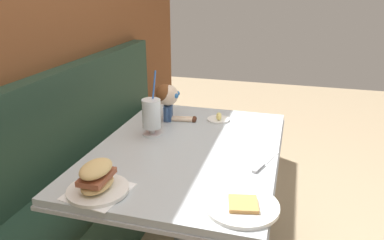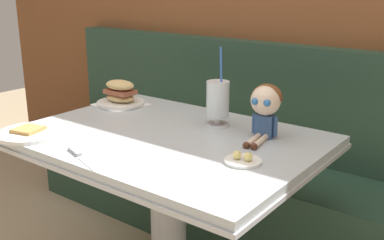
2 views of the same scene
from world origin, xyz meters
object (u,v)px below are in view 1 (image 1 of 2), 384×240
object	(u,v)px
toast_plate	(242,205)
butter_knife	(262,165)
milkshake_glass	(152,115)
sandwich_plate	(97,181)
seated_doll	(168,97)
butter_saucer	(218,119)

from	to	relation	value
toast_plate	butter_knife	world-z (taller)	toast_plate
toast_plate	milkshake_glass	xyz separation A→B (m)	(0.49, 0.51, 0.09)
sandwich_plate	butter_knife	distance (m)	0.65
toast_plate	butter_knife	distance (m)	0.32
toast_plate	butter_knife	size ratio (longest dim) A/B	1.09
milkshake_glass	seated_doll	distance (m)	0.22
sandwich_plate	milkshake_glass	bearing A→B (deg)	0.57
butter_saucer	sandwich_plate	bearing A→B (deg)	162.08
butter_saucer	seated_doll	size ratio (longest dim) A/B	0.53
butter_saucer	butter_knife	distance (m)	0.54
milkshake_glass	butter_knife	bearing A→B (deg)	-108.17
toast_plate	sandwich_plate	bearing A→B (deg)	94.88
sandwich_plate	toast_plate	bearing A→B (deg)	-85.12
toast_plate	seated_doll	xyz separation A→B (m)	(0.71, 0.50, 0.12)
butter_knife	toast_plate	bearing A→B (deg)	173.48
butter_knife	sandwich_plate	bearing A→B (deg)	123.39
toast_plate	milkshake_glass	distance (m)	0.72
sandwich_plate	butter_saucer	world-z (taller)	sandwich_plate
seated_doll	butter_knife	bearing A→B (deg)	-126.07
milkshake_glass	seated_doll	world-z (taller)	milkshake_glass
milkshake_glass	butter_knife	size ratio (longest dim) A/B	1.38
sandwich_plate	butter_knife	xyz separation A→B (m)	(0.36, -0.54, -0.04)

